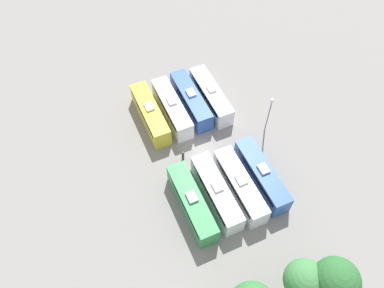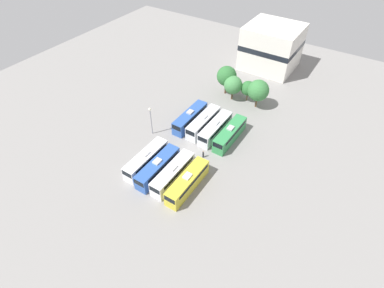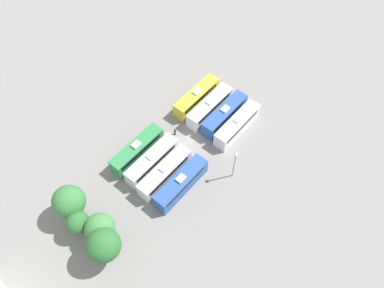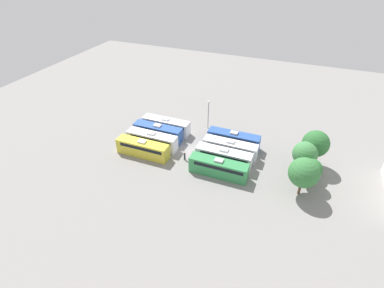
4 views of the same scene
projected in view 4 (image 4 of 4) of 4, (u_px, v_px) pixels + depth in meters
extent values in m
plane|color=gray|center=(190.00, 151.00, 63.10)|extent=(131.15, 131.15, 0.00)
cube|color=white|center=(166.00, 126.00, 68.51)|extent=(2.59, 11.03, 3.20)
cube|color=black|center=(167.00, 123.00, 67.92)|extent=(2.63, 9.38, 0.70)
cube|color=black|center=(145.00, 118.00, 69.72)|extent=(2.28, 0.08, 1.12)
cube|color=white|center=(166.00, 119.00, 67.52)|extent=(1.20, 1.60, 0.35)
cube|color=#2D56A8|center=(158.00, 132.00, 66.15)|extent=(2.59, 11.03, 3.20)
cube|color=black|center=(159.00, 129.00, 65.56)|extent=(2.63, 9.38, 0.70)
cube|color=black|center=(136.00, 124.00, 67.36)|extent=(2.28, 0.08, 1.12)
cube|color=silver|center=(157.00, 125.00, 65.16)|extent=(1.20, 1.60, 0.35)
cube|color=white|center=(152.00, 140.00, 63.49)|extent=(2.59, 11.03, 3.20)
cube|color=black|center=(153.00, 137.00, 62.90)|extent=(2.63, 9.38, 0.70)
cube|color=black|center=(129.00, 132.00, 64.70)|extent=(2.28, 0.08, 1.12)
cube|color=silver|center=(151.00, 133.00, 62.50)|extent=(1.20, 1.60, 0.35)
cube|color=gold|center=(143.00, 149.00, 60.91)|extent=(2.59, 11.03, 3.20)
cube|color=black|center=(144.00, 145.00, 60.32)|extent=(2.63, 9.38, 0.70)
cube|color=black|center=(119.00, 139.00, 62.12)|extent=(2.28, 0.08, 1.12)
cube|color=white|center=(142.00, 141.00, 59.92)|extent=(1.20, 1.60, 0.35)
cube|color=#2D56A8|center=(233.00, 140.00, 63.63)|extent=(2.59, 11.03, 3.20)
cube|color=black|center=(235.00, 137.00, 63.04)|extent=(2.63, 9.38, 0.70)
cube|color=black|center=(209.00, 131.00, 64.84)|extent=(2.28, 0.08, 1.12)
cube|color=#B2B2B7|center=(234.00, 133.00, 62.64)|extent=(1.20, 1.60, 0.35)
cube|color=silver|center=(230.00, 149.00, 60.91)|extent=(2.59, 11.03, 3.20)
cube|color=black|center=(232.00, 145.00, 60.32)|extent=(2.63, 9.38, 0.70)
cube|color=black|center=(205.00, 139.00, 62.12)|extent=(2.28, 0.08, 1.12)
cube|color=silver|center=(231.00, 141.00, 59.92)|extent=(1.20, 1.60, 0.35)
cube|color=silver|center=(224.00, 157.00, 58.49)|extent=(2.59, 11.03, 3.20)
cube|color=black|center=(225.00, 154.00, 57.90)|extent=(2.63, 9.38, 0.70)
cube|color=black|center=(197.00, 147.00, 59.70)|extent=(2.28, 0.08, 1.12)
cube|color=silver|center=(224.00, 150.00, 57.49)|extent=(1.20, 1.60, 0.35)
cube|color=#338C4C|center=(218.00, 168.00, 55.72)|extent=(2.59, 11.03, 3.20)
cube|color=black|center=(220.00, 164.00, 55.13)|extent=(2.63, 9.38, 0.70)
cube|color=black|center=(191.00, 157.00, 56.93)|extent=(2.28, 0.08, 1.12)
cube|color=#B2B2B7|center=(219.00, 160.00, 54.73)|extent=(1.20, 1.60, 0.35)
cylinder|color=#333338|center=(185.00, 156.00, 60.12)|extent=(0.36, 0.36, 1.54)
sphere|color=tan|center=(185.00, 153.00, 59.62)|extent=(0.24, 0.24, 0.24)
cylinder|color=gray|center=(208.00, 116.00, 69.02)|extent=(0.20, 0.20, 6.53)
sphere|color=#EAE5C6|center=(209.00, 102.00, 67.09)|extent=(0.60, 0.60, 0.60)
cylinder|color=brown|center=(312.00, 158.00, 58.14)|extent=(0.54, 0.54, 3.30)
sphere|color=#2D6B33|center=(316.00, 144.00, 56.22)|extent=(5.08, 5.08, 5.08)
cylinder|color=brown|center=(302.00, 166.00, 56.75)|extent=(0.44, 0.44, 2.54)
sphere|color=#428447|center=(305.00, 154.00, 55.14)|extent=(4.59, 4.59, 4.59)
cylinder|color=brown|center=(309.00, 180.00, 53.67)|extent=(0.33, 0.33, 2.30)
sphere|color=#2D6B33|center=(312.00, 169.00, 52.30)|extent=(3.69, 3.69, 3.69)
cylinder|color=brown|center=(300.00, 187.00, 51.50)|extent=(0.46, 0.46, 2.93)
sphere|color=#387A3D|center=(304.00, 173.00, 49.67)|extent=(5.17, 5.17, 5.17)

